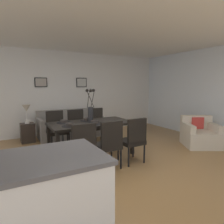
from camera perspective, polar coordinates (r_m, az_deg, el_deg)
The scene contains 27 objects.
ground_plane at distance 3.84m, azimuth -2.12°, elevation -16.24°, with size 9.00×9.00×0.00m, color olive.
back_wall_panel at distance 6.59m, azimuth -15.07°, elevation 5.19°, with size 9.00×0.10×2.60m, color silver.
side_window_wall at distance 6.32m, azimuth 27.08°, elevation 4.51°, with size 0.10×6.30×2.60m, color white.
ceiling_panel at distance 4.02m, azimuth -5.12°, elevation 23.25°, with size 9.00×7.20×0.08m, color white.
dining_table at distance 4.49m, azimuth -6.03°, elevation -3.86°, with size 1.80×0.93×0.74m.
dining_chair_near_left at distance 3.56m, azimuth -8.49°, elevation -9.51°, with size 0.45×0.45×0.92m.
dining_chair_near_right at distance 5.15m, azimuth -15.56°, elevation -4.34°, with size 0.46×0.46×0.92m.
dining_chair_far_left at distance 3.74m, azimuth -0.86°, elevation -8.60°, with size 0.45×0.45×0.92m.
dining_chair_far_right at distance 5.30m, azimuth -9.81°, elevation -3.82°, with size 0.46×0.46×0.92m.
dining_chair_mid_left at distance 4.04m, azimuth 6.13°, elevation -7.40°, with size 0.45×0.45×0.92m.
dining_chair_mid_right at distance 5.54m, azimuth -4.26°, elevation -3.23°, with size 0.45×0.45×0.92m.
centerpiece_vase at distance 4.43m, azimuth -6.09°, elevation 0.70°, with size 0.21×0.23×0.73m.
placemat_near_left at distance 4.10m, azimuth -11.88°, elevation -3.96°, with size 0.32×0.32×0.01m, color black.
bowl_near_left at distance 4.09m, azimuth -11.90°, elevation -3.45°, with size 0.17×0.17×0.07m.
placemat_near_right at distance 4.50m, azimuth -13.45°, elevation -2.98°, with size 0.32×0.32×0.01m, color black.
bowl_near_right at distance 4.49m, azimuth -13.47°, elevation -2.51°, with size 0.17×0.17×0.07m.
placemat_far_left at distance 4.28m, azimuth -4.95°, elevation -3.32°, with size 0.32×0.32×0.01m, color black.
bowl_far_left at distance 4.28m, azimuth -4.96°, elevation -2.83°, with size 0.17×0.17×0.07m.
placemat_far_right at distance 4.66m, azimuth -7.05°, elevation -2.44°, with size 0.32×0.32×0.01m, color black.
bowl_far_right at distance 4.66m, azimuth -7.05°, elevation -1.99°, with size 0.17×0.17×0.07m.
sofa at distance 6.23m, azimuth -11.89°, elevation -4.32°, with size 1.82×0.84×0.80m.
side_table at distance 5.98m, azimuth -22.83°, elevation -5.46°, with size 0.36×0.36×0.52m, color black.
table_lamp at distance 5.88m, azimuth -23.15°, elevation 0.57°, with size 0.22×0.22×0.51m.
armchair at distance 5.67m, azimuth 23.68°, elevation -5.94°, with size 1.09×1.09×0.75m.
kitchen_island at distance 2.13m, azimuth -24.48°, elevation -24.17°, with size 1.51×0.81×0.92m.
framed_picture_left at distance 6.41m, azimuth -19.54°, elevation 7.96°, with size 0.36×0.03×0.28m.
framed_picture_center at distance 6.74m, azimuth -8.66°, elevation 8.28°, with size 0.35×0.03×0.31m.
Camera 1 is at (-1.57, -3.14, 1.56)m, focal length 32.17 mm.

